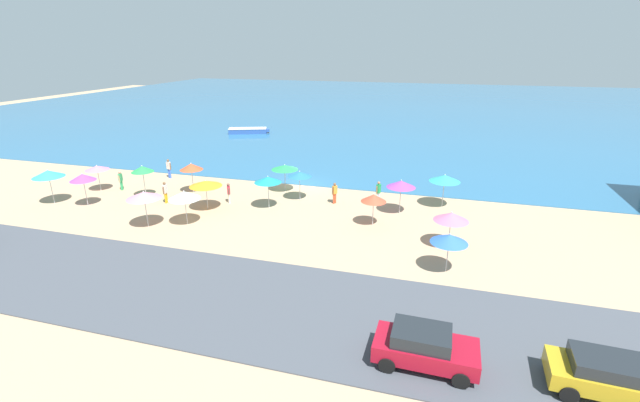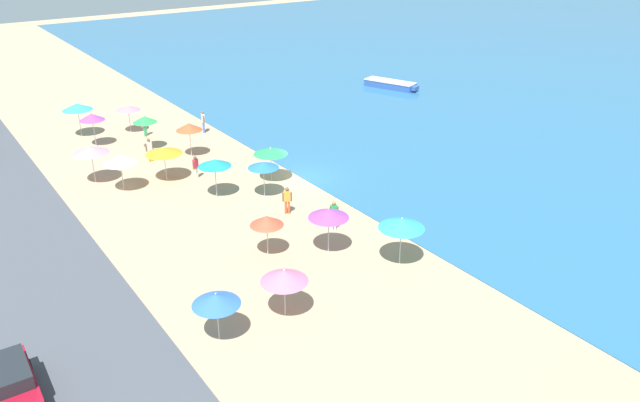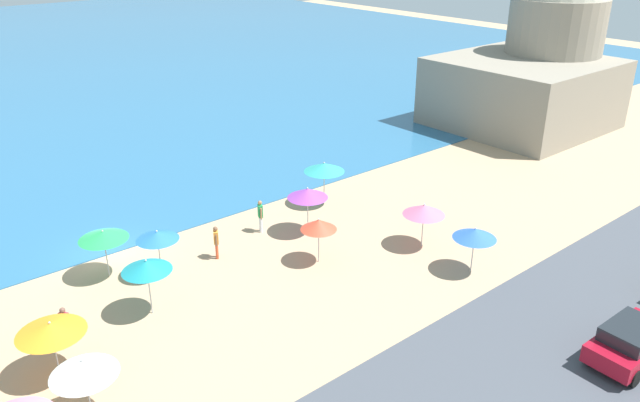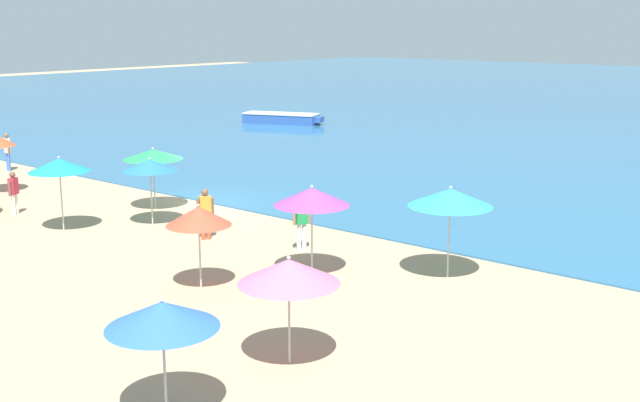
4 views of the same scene
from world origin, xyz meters
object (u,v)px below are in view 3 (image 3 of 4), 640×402
object	(u,v)px
beach_umbrella_7	(475,234)
beach_umbrella_8	(83,368)
harbor_fortress	(539,63)
bather_1	(260,214)
bather_4	(216,241)
beach_umbrella_5	(424,210)
bather_2	(65,324)
beach_umbrella_6	(157,236)
beach_umbrella_9	(324,167)
beach_umbrella_3	(308,193)
parked_car_0	(632,341)
beach_umbrella_2	(146,266)
beach_umbrella_10	(103,235)
beach_umbrella_4	(51,328)
beach_umbrella_1	(319,225)

from	to	relation	value
beach_umbrella_7	beach_umbrella_8	distance (m)	17.35
beach_umbrella_7	harbor_fortress	size ratio (longest dim) A/B	0.17
bather_1	harbor_fortress	xyz separation A→B (m)	(28.79, 2.38, 3.70)
beach_umbrella_7	bather_4	xyz separation A→B (m)	(-8.42, 8.68, -1.02)
beach_umbrella_5	bather_1	distance (m)	8.43
beach_umbrella_8	bather_2	bearing A→B (deg)	79.58
beach_umbrella_6	beach_umbrella_9	size ratio (longest dim) A/B	0.92
beach_umbrella_6	harbor_fortress	bearing A→B (deg)	5.28
beach_umbrella_3	beach_umbrella_7	size ratio (longest dim) A/B	1.13
beach_umbrella_8	bather_4	distance (m)	11.16
beach_umbrella_8	bather_1	xyz separation A→B (m)	(12.07, 7.72, -1.12)
beach_umbrella_8	parked_car_0	world-z (taller)	beach_umbrella_8
beach_umbrella_5	harbor_fortress	world-z (taller)	harbor_fortress
beach_umbrella_7	harbor_fortress	world-z (taller)	harbor_fortress
beach_umbrella_3	beach_umbrella_8	xyz separation A→B (m)	(-13.90, -6.04, -0.13)
beach_umbrella_2	bather_4	distance (m)	5.27
beach_umbrella_2	bather_1	distance (m)	8.57
beach_umbrella_2	beach_umbrella_8	bearing A→B (deg)	-133.93
beach_umbrella_10	bather_1	distance (m)	8.08
beach_umbrella_7	parked_car_0	world-z (taller)	beach_umbrella_7
bather_2	beach_umbrella_4	bearing A→B (deg)	-117.91
bather_1	beach_umbrella_7	bearing A→B (deg)	-61.85
beach_umbrella_7	bather_4	distance (m)	12.14
beach_umbrella_7	bather_2	world-z (taller)	beach_umbrella_7
beach_umbrella_9	beach_umbrella_4	bearing A→B (deg)	-162.38
bather_2	beach_umbrella_5	bearing A→B (deg)	-11.66
beach_umbrella_8	beach_umbrella_4	bearing A→B (deg)	91.21
harbor_fortress	beach_umbrella_4	bearing A→B (deg)	-170.03
bather_4	harbor_fortress	distance (m)	32.44
beach_umbrella_7	parked_car_0	size ratio (longest dim) A/B	0.58
beach_umbrella_10	bather_4	bearing A→B (deg)	-20.24
bather_4	beach_umbrella_5	bearing A→B (deg)	-32.87
beach_umbrella_4	bather_2	xyz separation A→B (m)	(0.91, 1.72, -1.15)
parked_car_0	bather_4	bearing A→B (deg)	114.71
beach_umbrella_9	beach_umbrella_7	bearing A→B (deg)	-88.17
beach_umbrella_5	beach_umbrella_6	xyz separation A→B (m)	(-11.42, 5.65, 0.11)
beach_umbrella_6	bather_1	distance (m)	6.29
beach_umbrella_5	beach_umbrella_6	world-z (taller)	beach_umbrella_6
beach_umbrella_1	parked_car_0	distance (m)	13.72
beach_umbrella_8	beach_umbrella_9	world-z (taller)	beach_umbrella_9
beach_umbrella_4	harbor_fortress	distance (m)	41.64
beach_umbrella_5	beach_umbrella_7	xyz separation A→B (m)	(-0.12, -3.16, -0.03)
beach_umbrella_2	parked_car_0	xyz separation A→B (m)	(12.14, -14.18, -1.39)
beach_umbrella_9	bather_2	xyz separation A→B (m)	(-16.06, -3.67, -1.37)
beach_umbrella_10	parked_car_0	world-z (taller)	beach_umbrella_10
beach_umbrella_5	bather_4	xyz separation A→B (m)	(-8.54, 5.52, -1.05)
beach_umbrella_10	beach_umbrella_1	bearing A→B (deg)	-32.09
bather_4	bather_1	bearing A→B (deg)	16.66
beach_umbrella_6	bather_4	xyz separation A→B (m)	(2.88, -0.13, -1.16)
beach_umbrella_1	beach_umbrella_2	size ratio (longest dim) A/B	0.90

